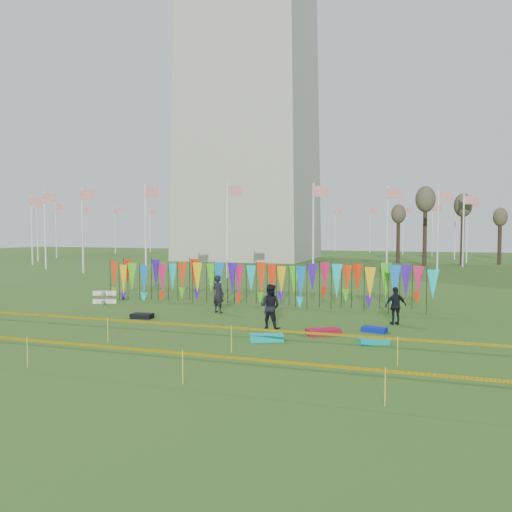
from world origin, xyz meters
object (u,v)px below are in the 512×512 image
(person_mid, at_px, (270,307))
(person_right, at_px, (396,306))
(kite_bag_teal, at_px, (374,341))
(kite_bag_blue, at_px, (374,330))
(person_left, at_px, (218,294))
(kite_bag_turquoise, at_px, (267,338))
(kite_bag_red, at_px, (323,332))
(box_kite, at_px, (104,297))
(kite_bag_black, at_px, (142,316))

(person_mid, height_order, person_right, person_mid)
(kite_bag_teal, bearing_deg, kite_bag_blue, 94.42)
(kite_bag_teal, bearing_deg, person_left, 150.42)
(person_left, distance_m, person_right, 8.40)
(kite_bag_turquoise, bearing_deg, kite_bag_teal, 11.38)
(kite_bag_turquoise, bearing_deg, kite_bag_red, 43.87)
(kite_bag_turquoise, relative_size, kite_bag_red, 0.93)
(kite_bag_teal, bearing_deg, person_mid, 161.54)
(kite_bag_blue, distance_m, kite_bag_red, 2.17)
(person_mid, bearing_deg, kite_bag_blue, -164.20)
(box_kite, xyz_separation_m, kite_bag_red, (12.89, -4.22, -0.24))
(person_mid, relative_size, kite_bag_red, 1.43)
(box_kite, height_order, person_right, person_right)
(kite_bag_blue, bearing_deg, kite_bag_turquoise, -141.30)
(person_right, relative_size, kite_bag_black, 1.67)
(box_kite, distance_m, kite_bag_red, 13.56)
(box_kite, xyz_separation_m, person_mid, (10.60, -3.73, 0.56))
(box_kite, bearing_deg, person_mid, -19.40)
(kite_bag_blue, bearing_deg, kite_bag_red, -147.14)
(box_kite, distance_m, kite_bag_teal, 15.75)
(person_right, xyz_separation_m, kite_bag_blue, (-0.72, -1.87, -0.71))
(person_mid, bearing_deg, kite_bag_teal, 167.79)
(kite_bag_red, xyz_separation_m, kite_bag_teal, (1.98, -0.94, -0.02))
(kite_bag_blue, bearing_deg, person_left, 163.12)
(person_right, bearing_deg, kite_bag_teal, 53.79)
(person_left, height_order, kite_bag_black, person_left)
(person_mid, xyz_separation_m, kite_bag_black, (-6.27, 0.47, -0.81))
(kite_bag_blue, distance_m, kite_bag_teal, 2.12)
(box_kite, height_order, person_left, person_left)
(person_left, distance_m, kite_bag_black, 3.81)
(kite_bag_turquoise, bearing_deg, person_left, 128.15)
(person_mid, bearing_deg, kite_bag_turquoise, 109.75)
(person_mid, height_order, kite_bag_black, person_mid)
(box_kite, relative_size, kite_bag_turquoise, 0.60)
(kite_bag_turquoise, xyz_separation_m, kite_bag_teal, (3.75, 0.75, -0.02))
(kite_bag_red, bearing_deg, person_mid, 168.06)
(box_kite, height_order, kite_bag_turquoise, box_kite)
(person_left, bearing_deg, kite_bag_blue, -175.78)
(kite_bag_black, distance_m, kite_bag_teal, 10.71)
(kite_bag_black, bearing_deg, kite_bag_turquoise, -21.29)
(person_left, relative_size, person_mid, 1.00)
(kite_bag_black, bearing_deg, box_kite, 142.98)
(box_kite, bearing_deg, kite_bag_turquoise, -28.00)
(kite_bag_red, bearing_deg, kite_bag_teal, -25.42)
(person_right, distance_m, kite_bag_black, 11.31)
(kite_bag_black, xyz_separation_m, kite_bag_teal, (10.54, -1.89, -0.01))
(person_mid, bearing_deg, kite_bag_red, 174.32)
(box_kite, height_order, person_mid, person_mid)
(kite_bag_red, distance_m, kite_bag_teal, 2.20)
(kite_bag_black, height_order, kite_bag_teal, kite_bag_black)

